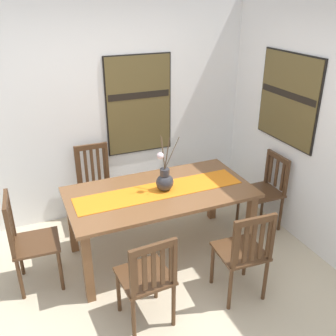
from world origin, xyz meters
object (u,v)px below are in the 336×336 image
object	(u,v)px
dining_table	(160,200)
painting_on_back_wall	(139,105)
chair_4	(147,278)
painting_on_side_wall	(288,99)
chair_0	(96,185)
chair_3	(29,240)
chair_1	(244,252)
chair_2	(265,190)
centerpiece_vase	(165,180)

from	to	relation	value
dining_table	painting_on_back_wall	size ratio (longest dim) A/B	1.56
chair_4	painting_on_side_wall	distance (m)	2.46
dining_table	chair_0	bearing A→B (deg)	118.46
chair_3	chair_4	xyz separation A→B (m)	(0.85, -0.90, -0.02)
chair_1	chair_2	size ratio (longest dim) A/B	1.03
chair_0	chair_1	xyz separation A→B (m)	(0.92, -1.78, -0.02)
chair_4	chair_2	bearing A→B (deg)	26.20
chair_4	chair_3	bearing A→B (deg)	133.50
chair_1	chair_2	bearing A→B (deg)	45.58
painting_on_side_wall	dining_table	bearing A→B (deg)	-177.51
chair_3	chair_4	size ratio (longest dim) A/B	1.08
chair_0	painting_on_side_wall	distance (m)	2.42
centerpiece_vase	chair_3	world-z (taller)	centerpiece_vase
centerpiece_vase	chair_0	bearing A→B (deg)	120.44
dining_table	chair_3	bearing A→B (deg)	178.86
painting_on_side_wall	centerpiece_vase	bearing A→B (deg)	-176.94
chair_3	painting_on_back_wall	bearing A→B (deg)	36.21
chair_2	painting_on_back_wall	size ratio (longest dim) A/B	0.75
chair_3	chair_4	world-z (taller)	chair_3
dining_table	centerpiece_vase	xyz separation A→B (m)	(0.05, -0.01, 0.23)
chair_1	painting_on_side_wall	distance (m)	1.81
chair_0	dining_table	bearing A→B (deg)	-61.54
centerpiece_vase	chair_1	size ratio (longest dim) A/B	0.66
chair_1	centerpiece_vase	bearing A→B (deg)	114.16
chair_2	painting_on_side_wall	world-z (taller)	painting_on_side_wall
dining_table	centerpiece_vase	world-z (taller)	centerpiece_vase
chair_1	dining_table	bearing A→B (deg)	116.34
chair_4	painting_on_back_wall	distance (m)	2.27
chair_4	painting_on_back_wall	bearing A→B (deg)	72.07
dining_table	chair_4	bearing A→B (deg)	-117.98
dining_table	chair_0	xyz separation A→B (m)	(-0.48, 0.88, -0.15)
chair_1	chair_4	distance (m)	0.91
centerpiece_vase	painting_on_side_wall	xyz separation A→B (m)	(1.51, 0.08, 0.65)
dining_table	chair_4	distance (m)	1.00
painting_on_side_wall	chair_4	bearing A→B (deg)	-155.06
chair_2	painting_on_back_wall	world-z (taller)	painting_on_back_wall
chair_2	painting_on_back_wall	xyz separation A→B (m)	(-1.17, 1.10, 0.88)
painting_on_side_wall	chair_1	bearing A→B (deg)	-138.87
chair_1	chair_2	xyz separation A→B (m)	(0.90, 0.92, -0.02)
centerpiece_vase	chair_1	xyz separation A→B (m)	(0.40, -0.89, -0.39)
chair_3	painting_on_back_wall	world-z (taller)	painting_on_back_wall
chair_2	centerpiece_vase	bearing A→B (deg)	-178.49
centerpiece_vase	chair_4	size ratio (longest dim) A/B	0.68
chair_1	chair_3	xyz separation A→B (m)	(-1.76, 0.93, 0.01)
centerpiece_vase	chair_1	distance (m)	1.05
chair_3	chair_2	bearing A→B (deg)	-0.10
centerpiece_vase	painting_on_back_wall	xyz separation A→B (m)	(0.13, 1.13, 0.47)
centerpiece_vase	chair_2	size ratio (longest dim) A/B	0.68
chair_0	chair_3	size ratio (longest dim) A/B	1.01
dining_table	chair_1	distance (m)	1.02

